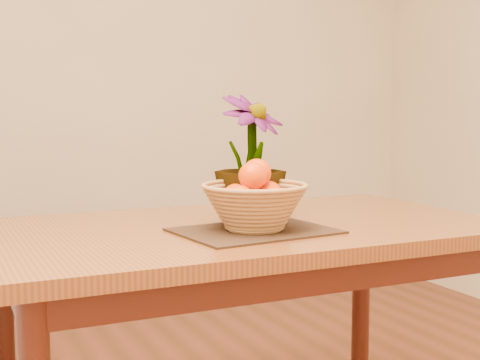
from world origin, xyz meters
name	(u,v)px	position (x,y,z in m)	size (l,w,h in m)	color
wall_back	(88,56)	(0.00, 2.25, 1.35)	(4.00, 0.02, 2.70)	beige
table	(246,255)	(0.00, 0.30, 0.66)	(1.40, 0.80, 0.75)	brown
placemat	(255,231)	(-0.03, 0.18, 0.75)	(0.39, 0.29, 0.01)	#341E13
wicker_basket	(255,209)	(-0.03, 0.18, 0.81)	(0.28, 0.28, 0.11)	#B4814B
orange_pile	(255,191)	(-0.03, 0.18, 0.86)	(0.19, 0.18, 0.14)	#FF4F04
potted_plant	(250,159)	(0.02, 0.32, 0.93)	(0.20, 0.20, 0.36)	#194C15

